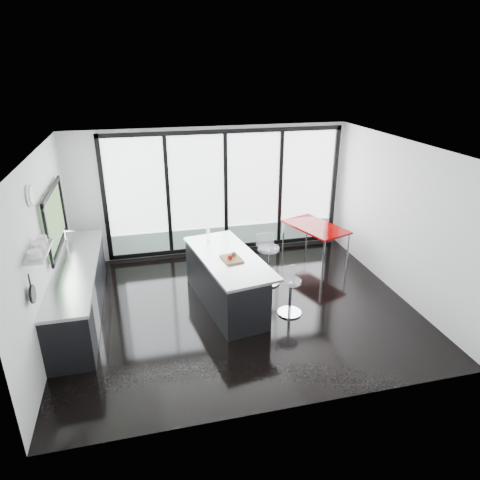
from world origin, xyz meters
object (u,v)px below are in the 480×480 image
object	(u,v)px
red_table	(315,242)
island	(225,280)
bar_stool_near	(290,297)
bar_stool_far	(268,265)

from	to	relation	value
red_table	island	bearing A→B (deg)	-148.18
island	bar_stool_near	size ratio (longest dim) A/B	3.66
island	red_table	size ratio (longest dim) A/B	1.69
bar_stool_near	bar_stool_far	bearing A→B (deg)	81.17
bar_stool_far	bar_stool_near	bearing A→B (deg)	-95.14
bar_stool_near	bar_stool_far	distance (m)	1.15
bar_stool_near	bar_stool_far	xyz separation A→B (m)	(-0.04, 1.15, 0.06)
bar_stool_near	red_table	world-z (taller)	red_table
red_table	bar_stool_near	bearing A→B (deg)	-122.62
bar_stool_near	bar_stool_far	world-z (taller)	bar_stool_far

